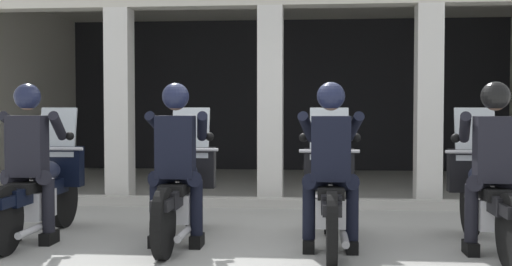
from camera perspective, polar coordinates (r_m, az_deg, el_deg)
name	(u,v)px	position (r m, az deg, el deg)	size (l,w,h in m)	color
ground_plane	(274,199)	(9.49, 1.64, -5.87)	(80.00, 80.00, 0.00)	#999993
station_building	(281,64)	(11.88, 2.22, 6.13)	(9.88, 5.35, 3.36)	black
kerb_strip	(268,203)	(8.76, 1.05, -6.17)	(9.38, 0.24, 0.12)	#B7B5AD
motorcycle_far_left	(42,190)	(7.05, -18.40, -4.76)	(0.62, 2.04, 1.35)	black
police_officer_far_left	(29,149)	(6.75, -19.43, -1.35)	(0.63, 0.61, 1.58)	black
motorcycle_center_left	(183,191)	(6.59, -6.50, -5.14)	(0.62, 2.04, 1.35)	black
police_officer_center_left	(176,150)	(6.27, -7.06, -1.50)	(0.63, 0.61, 1.58)	black
motorcycle_center_right	(330,195)	(6.36, 6.55, -5.42)	(0.62, 2.04, 1.35)	black
police_officer_center_right	(331,152)	(6.03, 6.61, -1.66)	(0.63, 0.61, 1.58)	black
motorcycle_far_right	(486,196)	(6.57, 19.61, -5.28)	(0.62, 2.04, 1.35)	black
police_officer_far_right	(494,153)	(6.26, 20.30, -1.64)	(0.63, 0.61, 1.58)	black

